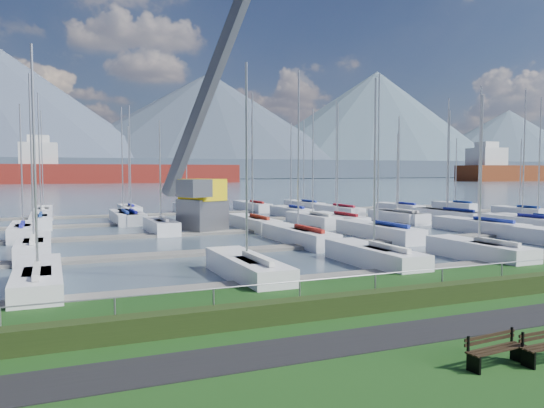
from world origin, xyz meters
TOP-DOWN VIEW (x-y plane):
  - path at (0.00, -3.00)m, footprint 160.00×2.00m
  - water at (0.00, 260.00)m, footprint 800.00×540.00m
  - hedge at (0.00, -0.40)m, footprint 80.00×0.70m
  - fence at (0.00, 0.00)m, footprint 80.00×0.04m
  - foothill at (0.00, 330.00)m, footprint 900.00×80.00m
  - mountains at (7.35, 404.62)m, footprint 1190.00×360.00m
  - docks at (0.00, 26.00)m, footprint 90.00×41.60m
  - bench_left at (-1.45, -6.01)m, footprint 1.83×0.59m
  - crane at (0.60, 28.88)m, footprint 7.95×12.82m
  - cargo_ship_mid at (13.24, 216.28)m, footprint 96.45×20.85m
  - cargo_ship_east at (209.49, 183.85)m, footprint 78.62×21.27m
  - sailboat_fleet at (-0.05, 29.20)m, footprint 75.20×50.10m

SIDE VIEW (x-z plane):
  - water at x=0.00m, z-range -0.50..-0.30m
  - docks at x=0.00m, z-range -0.34..-0.09m
  - path at x=0.00m, z-range -0.01..0.03m
  - hedge at x=0.00m, z-range 0.00..0.70m
  - bench_left at x=-1.45m, z-range -0.01..0.84m
  - fence at x=0.00m, z-range 1.18..1.22m
  - cargo_ship_mid at x=13.24m, z-range -7.18..14.32m
  - cargo_ship_east at x=209.49m, z-range -6.97..14.53m
  - crane at x=0.60m, z-range -5.85..16.50m
  - sailboat_fleet at x=-0.05m, z-range -1.31..12.18m
  - foothill at x=0.00m, z-range 0.00..12.00m
  - mountains at x=7.35m, z-range -10.82..104.18m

